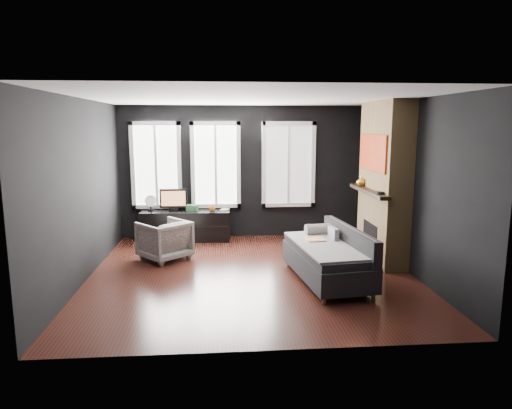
{
  "coord_description": "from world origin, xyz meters",
  "views": [
    {
      "loc": [
        -0.48,
        -6.87,
        2.3
      ],
      "look_at": [
        0.1,
        0.3,
        1.05
      ],
      "focal_mm": 32.0,
      "sensor_mm": 36.0,
      "label": 1
    }
  ],
  "objects": [
    {
      "name": "ceiling",
      "position": [
        0.0,
        0.0,
        2.7
      ],
      "size": [
        5.0,
        5.0,
        0.0
      ],
      "primitive_type": "plane",
      "color": "white",
      "rests_on": "ground"
    },
    {
      "name": "fireplace",
      "position": [
        2.3,
        0.6,
        1.35
      ],
      "size": [
        0.7,
        1.62,
        2.7
      ],
      "primitive_type": null,
      "color": "#93724C",
      "rests_on": "floor"
    },
    {
      "name": "wall_left",
      "position": [
        -2.5,
        0.0,
        1.35
      ],
      "size": [
        0.02,
        5.0,
        2.7
      ],
      "primitive_type": "cube",
      "color": "black",
      "rests_on": "ground"
    },
    {
      "name": "mantel_clock",
      "position": [
        2.05,
        0.05,
        1.25
      ],
      "size": [
        0.15,
        0.15,
        0.04
      ],
      "primitive_type": "cylinder",
      "rotation": [
        0.0,
        0.0,
        0.26
      ],
      "color": "black",
      "rests_on": "fireplace"
    },
    {
      "name": "sofa",
      "position": [
        1.1,
        -0.42,
        0.41
      ],
      "size": [
        1.17,
        1.99,
        0.81
      ],
      "primitive_type": null,
      "rotation": [
        0.0,
        0.0,
        0.12
      ],
      "color": "#27272A",
      "rests_on": "floor"
    },
    {
      "name": "desk_fan",
      "position": [
        -1.87,
        2.29,
        0.77
      ],
      "size": [
        0.28,
        0.28,
        0.33
      ],
      "primitive_type": null,
      "rotation": [
        0.0,
        0.0,
        0.25
      ],
      "color": "#9F9F9F",
      "rests_on": "media_console"
    },
    {
      "name": "book",
      "position": [
        -0.46,
        2.28,
        0.71
      ],
      "size": [
        0.16,
        0.06,
        0.21
      ],
      "primitive_type": "imported",
      "rotation": [
        0.0,
        0.0,
        -0.29
      ],
      "color": "#B6A28C",
      "rests_on": "media_console"
    },
    {
      "name": "wall_back",
      "position": [
        0.0,
        2.5,
        1.35
      ],
      "size": [
        5.0,
        0.02,
        2.7
      ],
      "primitive_type": "cube",
      "color": "black",
      "rests_on": "ground"
    },
    {
      "name": "storage_box",
      "position": [
        -1.03,
        2.21,
        0.67
      ],
      "size": [
        0.24,
        0.18,
        0.12
      ],
      "primitive_type": "cube",
      "rotation": [
        0.0,
        0.0,
        -0.18
      ],
      "color": "#2E6638",
      "rests_on": "media_console"
    },
    {
      "name": "wall_right",
      "position": [
        2.5,
        0.0,
        1.35
      ],
      "size": [
        0.02,
        5.0,
        2.7
      ],
      "primitive_type": "cube",
      "color": "black",
      "rests_on": "ground"
    },
    {
      "name": "floor",
      "position": [
        0.0,
        0.0,
        0.0
      ],
      "size": [
        5.0,
        5.0,
        0.0
      ],
      "primitive_type": "plane",
      "color": "black",
      "rests_on": "ground"
    },
    {
      "name": "media_console",
      "position": [
        -1.16,
        2.24,
        0.3
      ],
      "size": [
        1.78,
        0.62,
        0.61
      ],
      "primitive_type": null,
      "rotation": [
        0.0,
        0.0,
        -0.04
      ],
      "color": "black",
      "rests_on": "floor"
    },
    {
      "name": "stripe_pillow",
      "position": [
        1.27,
        -0.11,
        0.58
      ],
      "size": [
        0.1,
        0.32,
        0.32
      ],
      "primitive_type": "cube",
      "rotation": [
        0.0,
        0.0,
        0.09
      ],
      "color": "gray",
      "rests_on": "sofa"
    },
    {
      "name": "monitor",
      "position": [
        -1.4,
        2.28,
        0.85
      ],
      "size": [
        0.56,
        0.14,
        0.5
      ],
      "primitive_type": null,
      "rotation": [
        0.0,
        0.0,
        -0.03
      ],
      "color": "black",
      "rests_on": "media_console"
    },
    {
      "name": "armchair",
      "position": [
        -1.44,
        0.9,
        0.38
      ],
      "size": [
        1.01,
        1.0,
        0.76
      ],
      "primitive_type": "imported",
      "rotation": [
        0.0,
        0.0,
        -2.42
      ],
      "color": "white",
      "rests_on": "floor"
    },
    {
      "name": "mug",
      "position": [
        -0.63,
        2.18,
        0.67
      ],
      "size": [
        0.15,
        0.13,
        0.13
      ],
      "primitive_type": "imported",
      "rotation": [
        0.0,
        0.0,
        0.31
      ],
      "color": "orange",
      "rests_on": "media_console"
    },
    {
      "name": "windows",
      "position": [
        -0.45,
        2.46,
        2.38
      ],
      "size": [
        4.0,
        0.16,
        1.76
      ],
      "primitive_type": null,
      "color": "white",
      "rests_on": "wall_back"
    },
    {
      "name": "mantel_vase",
      "position": [
        2.05,
        1.05,
        1.32
      ],
      "size": [
        0.21,
        0.22,
        0.17
      ],
      "primitive_type": "imported",
      "rotation": [
        0.0,
        0.0,
        -0.23
      ],
      "color": "yellow",
      "rests_on": "fireplace"
    }
  ]
}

